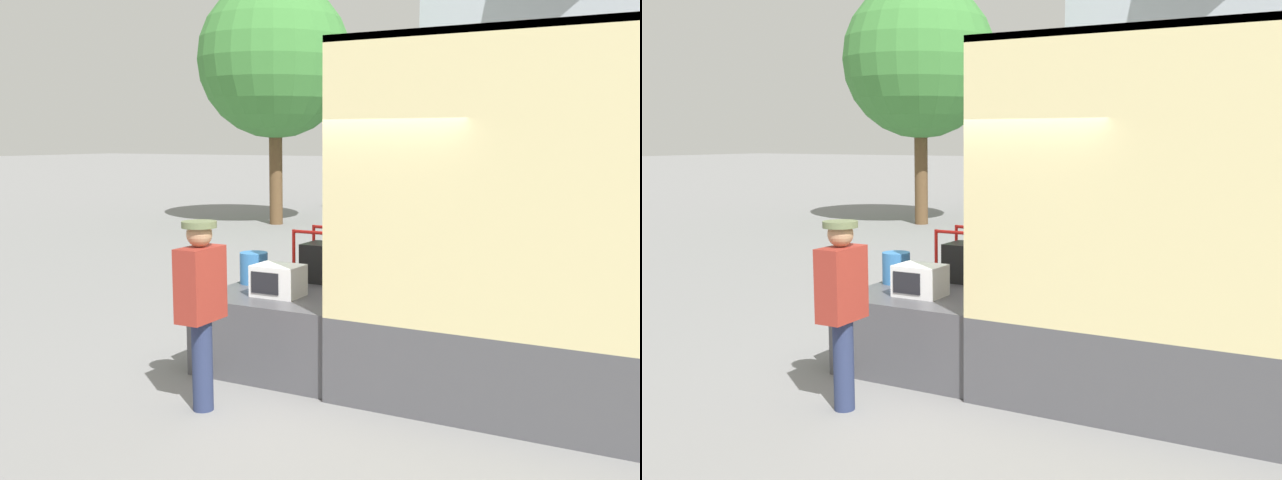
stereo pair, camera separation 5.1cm
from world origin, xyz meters
TOP-DOWN VIEW (x-y plane):
  - ground_plane at (0.00, 0.00)m, footprint 160.00×160.00m
  - tailgate_deck at (-0.77, 0.00)m, footprint 1.54×2.02m
  - microwave at (-0.79, -0.49)m, footprint 0.48×0.36m
  - portable_generator at (-0.67, 0.37)m, footprint 0.61×0.50m
  - orange_bucket at (-1.35, -0.06)m, footprint 0.30×0.30m
  - worker_person at (-0.84, -1.69)m, footprint 0.30×0.44m
  - house_backdrop at (-0.06, 15.84)m, footprint 8.00×7.99m
  - street_tree at (-7.30, 10.28)m, footprint 4.15×4.15m

SIDE VIEW (x-z plane):
  - ground_plane at x=0.00m, z-range 0.00..0.00m
  - tailgate_deck at x=-0.77m, z-range 0.00..0.78m
  - microwave at x=-0.79m, z-range 0.78..1.09m
  - orange_bucket at x=-1.35m, z-range 0.78..1.12m
  - portable_generator at x=-0.67m, z-range 0.71..1.30m
  - worker_person at x=-0.84m, z-range 0.18..1.84m
  - street_tree at x=-7.30m, z-range 1.16..7.65m
  - house_backdrop at x=-0.06m, z-range 0.09..9.50m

